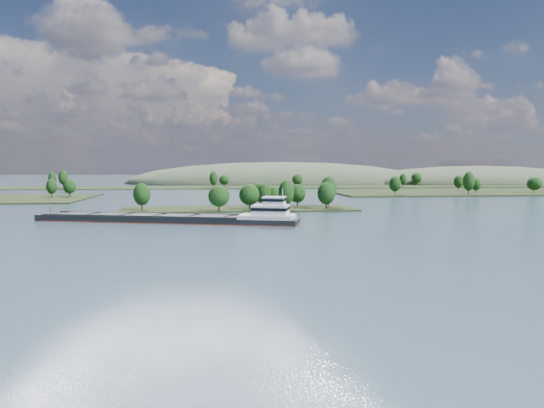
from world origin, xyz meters
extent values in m
plane|color=#385161|center=(0.00, 120.00, 0.00)|extent=(1800.00, 1800.00, 0.00)
cube|color=black|center=(0.00, 180.00, 0.00)|extent=(100.00, 30.00, 1.20)
cylinder|color=black|center=(19.48, 170.28, 2.62)|extent=(0.50, 0.50, 4.04)
ellipsoid|color=black|center=(19.48, 170.28, 7.76)|extent=(6.57, 6.57, 10.39)
cylinder|color=black|center=(10.42, 191.61, 2.33)|extent=(0.50, 0.50, 3.46)
ellipsoid|color=black|center=(10.42, 191.61, 6.73)|extent=(7.33, 7.33, 8.89)
cylinder|color=black|center=(4.37, 173.69, 2.31)|extent=(0.50, 0.50, 3.43)
ellipsoid|color=black|center=(4.37, 173.69, 6.67)|extent=(8.61, 8.61, 8.82)
cylinder|color=black|center=(11.37, 181.71, 2.33)|extent=(0.50, 0.50, 3.47)
ellipsoid|color=black|center=(11.37, 181.71, 6.75)|extent=(6.18, 6.18, 8.92)
cylinder|color=black|center=(-8.38, 167.35, 2.27)|extent=(0.50, 0.50, 3.35)
ellipsoid|color=black|center=(-8.38, 167.35, 6.53)|extent=(8.63, 8.63, 8.61)
cylinder|color=black|center=(-39.86, 175.47, 2.42)|extent=(0.50, 0.50, 3.63)
ellipsoid|color=black|center=(-39.86, 175.47, 7.04)|extent=(6.96, 6.96, 9.34)
cylinder|color=black|center=(15.77, 183.94, 2.09)|extent=(0.50, 0.50, 2.98)
ellipsoid|color=black|center=(15.77, 183.94, 5.88)|extent=(5.99, 5.99, 7.67)
cylinder|color=black|center=(40.35, 184.16, 2.81)|extent=(0.50, 0.50, 4.42)
ellipsoid|color=black|center=(40.35, 184.16, 8.43)|extent=(7.40, 7.40, 11.36)
cylinder|color=black|center=(36.66, 171.89, 2.46)|extent=(0.50, 0.50, 3.72)
ellipsoid|color=black|center=(36.66, 171.89, 7.19)|extent=(7.67, 7.67, 9.56)
cylinder|color=black|center=(26.79, 187.07, 2.21)|extent=(0.50, 0.50, 3.23)
ellipsoid|color=black|center=(26.79, 187.07, 6.32)|extent=(7.56, 7.56, 8.30)
cylinder|color=black|center=(-93.22, 271.06, 2.43)|extent=(0.50, 0.50, 3.25)
ellipsoid|color=black|center=(-93.22, 271.06, 6.56)|extent=(7.11, 7.11, 8.36)
cylinder|color=black|center=(-102.36, 268.04, 2.50)|extent=(0.50, 0.50, 3.40)
ellipsoid|color=black|center=(-102.36, 268.04, 6.83)|extent=(5.89, 5.89, 8.76)
cylinder|color=black|center=(100.96, 269.26, 2.65)|extent=(0.50, 0.50, 3.69)
ellipsoid|color=black|center=(100.96, 269.26, 7.34)|extent=(7.26, 7.26, 9.49)
cylinder|color=black|center=(197.94, 277.64, 2.49)|extent=(0.50, 0.50, 3.38)
ellipsoid|color=black|center=(197.94, 277.64, 6.78)|extent=(9.42, 9.42, 8.69)
cylinder|color=black|center=(146.35, 264.58, 3.12)|extent=(0.50, 0.50, 4.64)
ellipsoid|color=black|center=(146.35, 264.58, 9.01)|extent=(7.14, 7.14, 11.92)
cylinder|color=black|center=(159.60, 280.90, 2.33)|extent=(0.50, 0.50, 3.06)
ellipsoid|color=black|center=(159.60, 280.90, 6.22)|extent=(6.28, 6.28, 7.86)
cylinder|color=black|center=(165.26, 317.10, 2.55)|extent=(0.50, 0.50, 3.50)
ellipsoid|color=black|center=(165.26, 317.10, 7.00)|extent=(6.99, 6.99, 9.00)
cube|color=black|center=(0.00, 400.00, 0.00)|extent=(900.00, 60.00, 1.20)
cylinder|color=black|center=(-139.87, 399.06, 2.70)|extent=(0.50, 0.50, 4.19)
ellipsoid|color=black|center=(-139.87, 399.06, 8.03)|extent=(5.95, 5.95, 10.79)
cylinder|color=black|center=(147.70, 381.57, 2.43)|extent=(0.50, 0.50, 3.66)
ellipsoid|color=black|center=(147.70, 381.57, 7.09)|extent=(6.02, 6.02, 9.41)
cylinder|color=black|center=(-1.03, 404.50, 2.20)|extent=(0.50, 0.50, 3.20)
ellipsoid|color=black|center=(-1.03, 404.50, 6.27)|extent=(8.65, 8.65, 8.23)
cylinder|color=black|center=(173.22, 416.46, 2.45)|extent=(0.50, 0.50, 3.70)
ellipsoid|color=black|center=(173.22, 416.46, 7.16)|extent=(9.47, 9.47, 9.52)
cylinder|color=black|center=(-130.24, 395.63, 2.92)|extent=(0.50, 0.50, 4.63)
ellipsoid|color=black|center=(-130.24, 395.63, 8.80)|extent=(7.40, 7.40, 11.91)
cylinder|color=black|center=(59.44, 389.69, 2.38)|extent=(0.50, 0.50, 3.55)
ellipsoid|color=black|center=(59.44, 389.69, 6.89)|extent=(8.84, 8.84, 9.14)
cylinder|color=black|center=(-10.10, 381.77, 2.77)|extent=(0.50, 0.50, 4.34)
ellipsoid|color=black|center=(-10.10, 381.77, 8.29)|extent=(6.44, 6.44, 11.17)
ellipsoid|color=#3D4A33|center=(260.00, 470.00, 0.00)|extent=(260.00, 140.00, 36.00)
ellipsoid|color=#3D4A33|center=(60.00, 500.00, 0.00)|extent=(320.00, 160.00, 44.00)
cube|color=black|center=(-25.95, 133.20, 0.55)|extent=(87.57, 36.44, 2.43)
cube|color=maroon|center=(-25.95, 133.20, 0.06)|extent=(87.85, 36.72, 0.28)
cube|color=black|center=(-32.79, 140.95, 2.10)|extent=(65.49, 20.49, 0.88)
cube|color=black|center=(-35.97, 130.62, 2.10)|extent=(65.49, 20.49, 0.88)
cube|color=black|center=(-34.38, 135.79, 1.93)|extent=(66.16, 28.91, 0.33)
cube|color=black|center=(-57.57, 142.91, 2.26)|extent=(12.14, 11.56, 0.39)
cube|color=black|center=(-45.97, 139.35, 2.26)|extent=(12.14, 11.56, 0.39)
cube|color=black|center=(-34.38, 135.79, 2.26)|extent=(12.14, 11.56, 0.39)
cube|color=black|center=(-22.78, 132.23, 2.26)|extent=(12.14, 11.56, 0.39)
cube|color=black|center=(-11.19, 128.67, 2.26)|extent=(12.14, 11.56, 0.39)
cube|color=black|center=(-68.64, 146.31, 0.99)|extent=(6.08, 10.46, 2.21)
cylinder|color=black|center=(-67.59, 145.99, 2.54)|extent=(0.33, 0.33, 2.43)
cube|color=white|center=(6.73, 123.16, 2.43)|extent=(19.97, 15.30, 1.32)
cube|color=white|center=(7.79, 122.84, 4.63)|extent=(13.13, 11.67, 3.31)
cube|color=black|center=(7.79, 122.84, 5.07)|extent=(13.41, 11.95, 0.99)
cube|color=white|center=(8.84, 122.51, 7.50)|extent=(8.27, 8.27, 2.43)
cube|color=black|center=(8.84, 122.51, 7.94)|extent=(8.54, 8.54, 0.88)
cube|color=white|center=(8.84, 122.51, 8.82)|extent=(8.82, 8.82, 0.22)
cylinder|color=white|center=(11.48, 121.71, 10.15)|extent=(0.28, 0.28, 2.87)
cylinder|color=black|center=(5.60, 126.97, 9.04)|extent=(0.69, 0.69, 1.32)
camera|label=1|loc=(-10.86, -46.50, 19.25)|focal=35.00mm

